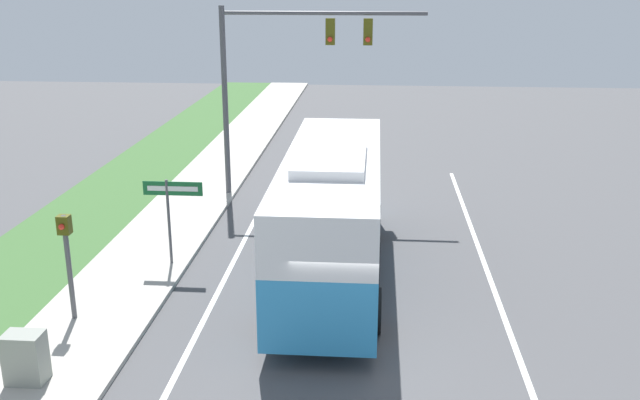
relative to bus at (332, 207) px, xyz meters
name	(u,v)px	position (x,y,z in m)	size (l,w,h in m)	color
ground_plane	(352,349)	(0.70, -3.91, -2.01)	(80.00, 80.00, 0.00)	#4C4C4F
sidewalk	(80,336)	(-5.50, -3.91, -1.95)	(2.80, 80.00, 0.12)	#ADA89E
lane_divider_near	(192,343)	(-2.90, -3.91, -2.01)	(0.14, 30.00, 0.01)	silver
lane_divider_far	(518,355)	(4.30, -3.91, -2.01)	(0.14, 30.00, 0.01)	silver
bus	(332,207)	(0.00, 0.00, 0.00)	(2.64, 10.02, 3.66)	#3393D1
signal_gantry	(284,62)	(-2.20, 7.34, 2.95)	(7.23, 0.41, 6.90)	#4C4C51
pedestrian_signal	(67,250)	(-5.93, -3.14, -0.16)	(0.28, 0.34, 2.68)	#4C4C51
street_sign	(171,204)	(-4.48, 0.38, -0.15)	(1.66, 0.08, 2.56)	#4C4C51
utility_cabinet	(25,358)	(-5.72, -5.92, -1.37)	(0.76, 0.53, 1.05)	gray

